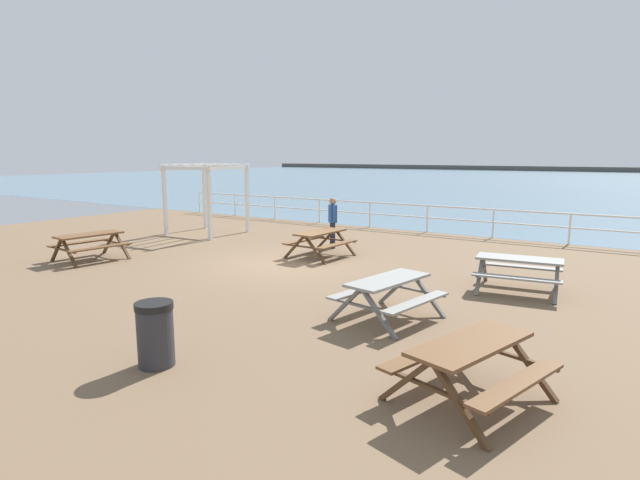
{
  "coord_description": "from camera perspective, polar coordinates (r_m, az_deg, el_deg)",
  "views": [
    {
      "loc": [
        8.48,
        -11.09,
        3.03
      ],
      "look_at": [
        1.32,
        -0.1,
        0.8
      ],
      "focal_mm": 28.13,
      "sensor_mm": 36.0,
      "label": 1
    }
  ],
  "objects": [
    {
      "name": "visitor",
      "position": [
        16.41,
        1.45,
        2.36
      ],
      "size": [
        0.4,
        0.4,
        1.66
      ],
      "rotation": [
        0.0,
        0.0,
        0.78
      ],
      "color": "#1E2338",
      "rests_on": "ground"
    },
    {
      "name": "picnic_table_far_left",
      "position": [
        16.0,
        -24.73,
        -0.03
      ],
      "size": [
        1.7,
        1.94,
        0.8
      ],
      "rotation": [
        0.0,
        0.0,
        1.47
      ],
      "color": "brown",
      "rests_on": "ground"
    },
    {
      "name": "picnic_table_mid_centre",
      "position": [
        12.02,
        21.68,
        -2.79
      ],
      "size": [
        1.98,
        1.74,
        0.8
      ],
      "rotation": [
        0.0,
        0.0,
        0.13
      ],
      "color": "gray",
      "rests_on": "ground"
    },
    {
      "name": "litter_bin",
      "position": [
        7.73,
        -18.21,
        -10.11
      ],
      "size": [
        0.55,
        0.55,
        0.95
      ],
      "color": "#2D2D33",
      "rests_on": "ground"
    },
    {
      "name": "lattice_pergola",
      "position": [
        19.86,
        -12.82,
        6.42
      ],
      "size": [
        2.59,
        2.71,
        2.7
      ],
      "rotation": [
        0.0,
        0.0,
        0.07
      ],
      "color": "white",
      "rests_on": "ground"
    },
    {
      "name": "seaward_railing",
      "position": [
        20.78,
        8.83,
        3.28
      ],
      "size": [
        23.07,
        0.07,
        1.08
      ],
      "color": "white",
      "rests_on": "ground"
    },
    {
      "name": "picnic_table_far_right",
      "position": [
        9.41,
        7.76,
        -5.5
      ],
      "size": [
        1.82,
        2.04,
        0.8
      ],
      "rotation": [
        0.0,
        0.0,
        1.39
      ],
      "color": "gray",
      "rests_on": "ground"
    },
    {
      "name": "distant_shoreline",
      "position": [
        107.22,
        28.79,
        6.84
      ],
      "size": [
        142.0,
        6.0,
        1.8
      ],
      "primitive_type": "cube",
      "color": "#4C4C47",
      "rests_on": "ground"
    },
    {
      "name": "ground_plane",
      "position": [
        14.31,
        -4.21,
        -3.02
      ],
      "size": [
        30.0,
        24.0,
        0.2
      ],
      "primitive_type": "cube",
      "color": "brown"
    },
    {
      "name": "picnic_table_near_left",
      "position": [
        6.59,
        16.75,
        -12.56
      ],
      "size": [
        1.94,
        2.14,
        0.8
      ],
      "rotation": [
        0.0,
        0.0,
        1.29
      ],
      "color": "brown",
      "rests_on": "ground"
    },
    {
      "name": "picnic_table_near_right",
      "position": [
        15.01,
        0.04,
        0.27
      ],
      "size": [
        1.63,
        1.88,
        0.8
      ],
      "rotation": [
        0.0,
        0.0,
        1.52
      ],
      "color": "brown",
      "rests_on": "ground"
    },
    {
      "name": "sea_band",
      "position": [
        64.47,
        25.67,
        6.01
      ],
      "size": [
        142.0,
        90.0,
        0.01
      ],
      "primitive_type": "cube",
      "color": "slate",
      "rests_on": "ground"
    }
  ]
}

